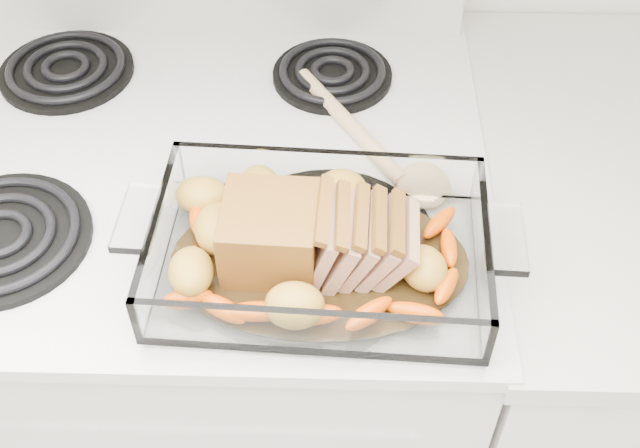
{
  "coord_description": "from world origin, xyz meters",
  "views": [
    {
      "loc": [
        0.2,
        0.89,
        1.64
      ],
      "look_at": [
        0.18,
        1.48,
        0.99
      ],
      "focal_mm": 45.0,
      "sensor_mm": 36.0,
      "label": 1
    }
  ],
  "objects_px": {
    "counter_right": "(605,361)",
    "electric_range": "(217,347)",
    "baking_dish": "(320,255)",
    "pork_roast": "(301,238)"
  },
  "relations": [
    {
      "from": "counter_right",
      "to": "baking_dish",
      "type": "relative_size",
      "value": 2.59
    },
    {
      "from": "counter_right",
      "to": "pork_roast",
      "type": "relative_size",
      "value": 4.43
    },
    {
      "from": "counter_right",
      "to": "electric_range",
      "type": "bearing_deg",
      "value": 179.9
    },
    {
      "from": "pork_roast",
      "to": "baking_dish",
      "type": "bearing_deg",
      "value": 4.82
    },
    {
      "from": "electric_range",
      "to": "baking_dish",
      "type": "height_order",
      "value": "electric_range"
    },
    {
      "from": "electric_range",
      "to": "pork_roast",
      "type": "xyz_separation_m",
      "value": [
        0.16,
        -0.2,
        0.51
      ]
    },
    {
      "from": "electric_range",
      "to": "pork_roast",
      "type": "relative_size",
      "value": 5.31
    },
    {
      "from": "baking_dish",
      "to": "pork_roast",
      "type": "distance_m",
      "value": 0.03
    },
    {
      "from": "counter_right",
      "to": "baking_dish",
      "type": "distance_m",
      "value": 0.72
    },
    {
      "from": "counter_right",
      "to": "pork_roast",
      "type": "xyz_separation_m",
      "value": [
        -0.5,
        -0.2,
        0.52
      ]
    }
  ]
}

